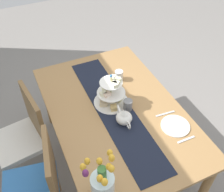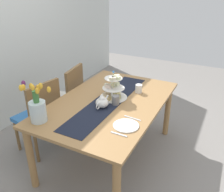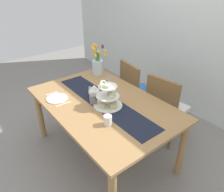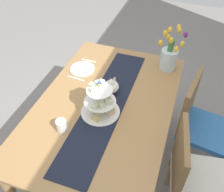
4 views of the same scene
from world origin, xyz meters
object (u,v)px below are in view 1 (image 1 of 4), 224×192
dinner_plate_left (175,126)px  chair_right (25,133)px  fork_left (186,140)px  knife_left (165,114)px  teapot (124,118)px  mug_white_text (119,75)px  dining_table (116,117)px  chair_left (39,184)px  tiered_cake_stand (111,94)px  mug_grey (128,105)px  tulip_vase (102,183)px

dinner_plate_left → chair_right: bearing=60.9°
fork_left → knife_left: 0.29m
teapot → knife_left: bearing=-99.3°
teapot → fork_left: teapot is taller
chair_right → mug_white_text: 0.99m
dining_table → dinner_plate_left: bearing=-135.5°
dining_table → chair_right: (0.26, 0.75, -0.13)m
chair_left → fork_left: bearing=-102.0°
tiered_cake_stand → dinner_plate_left: 0.58m
tiered_cake_stand → dinner_plate_left: size_ratio=1.32×
dining_table → knife_left: bearing=-121.4°
chair_right → fork_left: size_ratio=6.07×
teapot → knife_left: size_ratio=1.40×
tiered_cake_stand → mug_grey: size_ratio=3.20×
mug_grey → knife_left: bearing=-124.1°
mug_white_text → chair_right: bearing=95.4°
fork_left → mug_white_text: size_ratio=1.58×
chair_left → mug_grey: size_ratio=9.58×
tiered_cake_stand → chair_right: bearing=77.6°
tulip_vase → mug_white_text: bearing=-30.4°
dining_table → chair_right: 0.81m
dining_table → chair_left: bearing=109.6°
mug_white_text → teapot: bearing=159.0°
chair_right → mug_white_text: size_ratio=9.58×
dinner_plate_left → fork_left: bearing=180.0°
chair_left → chair_right: 0.53m
dining_table → tiered_cake_stand: tiered_cake_stand is taller
chair_left → chair_right: (0.53, -0.00, 0.00)m
dining_table → knife_left: 0.42m
knife_left → chair_right: bearing=66.9°
dinner_plate_left → mug_grey: mug_grey is taller
mug_grey → chair_left: bearing=105.2°
fork_left → teapot: bearing=45.5°
chair_right → mug_white_text: chair_right is taller
dining_table → tulip_vase: tulip_vase is taller
dinner_plate_left → mug_grey: bearing=39.0°
fork_left → mug_grey: 0.54m
teapot → mug_grey: bearing=-38.2°
knife_left → mug_grey: size_ratio=1.79×
knife_left → mug_white_text: size_ratio=1.79×
dinner_plate_left → teapot: bearing=60.1°
dining_table → mug_white_text: (0.35, -0.19, 0.14)m
teapot → mug_white_text: teapot is taller
tulip_vase → knife_left: bearing=-60.2°
teapot → dinner_plate_left: (-0.20, -0.35, -0.05)m
dinner_plate_left → tulip_vase: bearing=110.7°
chair_right → mug_white_text: bearing=-84.6°
tulip_vase → mug_white_text: 1.15m
chair_right → teapot: size_ratio=3.82×
dining_table → tiered_cake_stand: 0.21m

